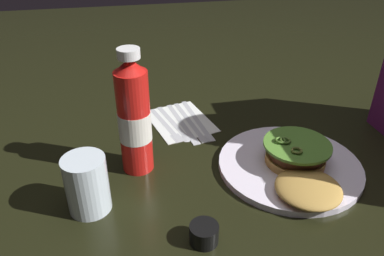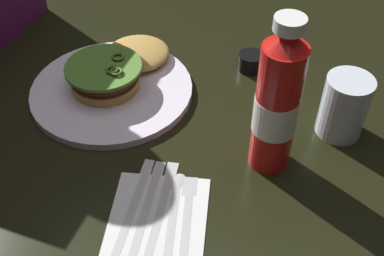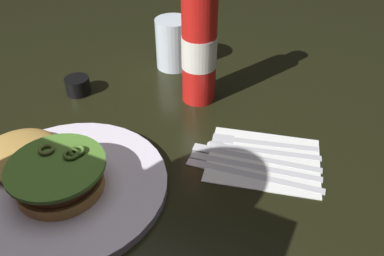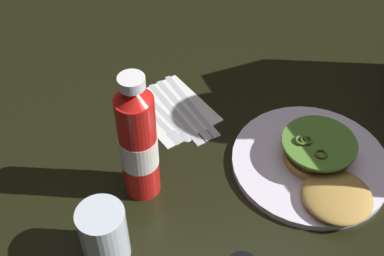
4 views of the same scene
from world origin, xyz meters
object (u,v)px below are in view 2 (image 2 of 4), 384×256
condiment_cup (251,62)px  spoon_utensil (174,207)px  burger_sandwich (118,67)px  water_glass (344,106)px  fork_utensil (187,214)px  napkin (157,224)px  dinner_plate (112,90)px  ketchup_bottle (277,104)px  butter_knife (133,205)px  table_knife (161,207)px  steak_knife (147,206)px

condiment_cup → spoon_utensil: bearing=177.2°
burger_sandwich → condiment_cup: burger_sandwich is taller
water_glass → fork_utensil: 0.31m
napkin → spoon_utensil: size_ratio=0.96×
dinner_plate → burger_sandwich: burger_sandwich is taller
burger_sandwich → spoon_utensil: burger_sandwich is taller
fork_utensil → ketchup_bottle: bearing=-30.1°
water_glass → butter_knife: bearing=135.5°
butter_knife → table_knife: bearing=-76.5°
water_glass → dinner_plate: bearing=95.6°
spoon_utensil → table_knife: bearing=112.7°
burger_sandwich → table_knife: (-0.25, -0.19, -0.03)m
fork_utensil → table_knife: bearing=92.2°
condiment_cup → spoon_utensil: 0.36m
napkin → steak_knife: steak_knife is taller
steak_knife → dinner_plate: bearing=37.1°
burger_sandwich → water_glass: water_glass is taller
table_knife → steak_knife: (-0.00, 0.02, 0.00)m
spoon_utensil → steak_knife: (-0.01, 0.04, 0.00)m
water_glass → burger_sandwich: bearing=90.5°
water_glass → steak_knife: water_glass is taller
dinner_plate → ketchup_bottle: bearing=-102.2°
condiment_cup → butter_knife: (-0.38, 0.07, -0.01)m
dinner_plate → ketchup_bottle: size_ratio=1.14×
burger_sandwich → napkin: size_ratio=1.29×
spoon_utensil → burger_sandwich: bearing=40.3°
ketchup_bottle → spoon_utensil: bearing=142.6°
burger_sandwich → spoon_utensil: 0.32m
ketchup_bottle → butter_knife: (-0.15, 0.16, -0.11)m
table_knife → ketchup_bottle: bearing=-40.2°
condiment_cup → napkin: 0.40m
dinner_plate → table_knife: dinner_plate is taller
water_glass → condiment_cup: size_ratio=2.24×
napkin → steak_knife: bearing=49.5°
ketchup_bottle → napkin: (-0.17, 0.12, -0.12)m
table_knife → spoon_utensil: bearing=-67.3°
dinner_plate → spoon_utensil: size_ratio=1.60×
dinner_plate → condiment_cup: condiment_cup is taller
burger_sandwich → spoon_utensil: size_ratio=1.24×
burger_sandwich → fork_utensil: bearing=-137.3°
spoon_utensil → water_glass: bearing=-39.4°
table_knife → water_glass: bearing=-40.8°
dinner_plate → napkin: 0.30m
dinner_plate → table_knife: 0.28m
dinner_plate → fork_utensil: bearing=-133.2°
water_glass → condiment_cup: (0.12, 0.18, -0.04)m
table_knife → dinner_plate: bearing=41.0°
dinner_plate → steak_knife: (-0.22, -0.16, -0.00)m
dinner_plate → water_glass: 0.41m
spoon_utensil → ketchup_bottle: bearing=-37.4°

